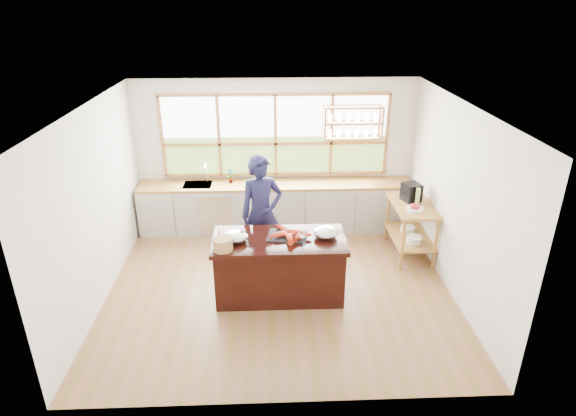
{
  "coord_description": "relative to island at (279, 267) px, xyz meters",
  "views": [
    {
      "loc": [
        -0.12,
        -6.1,
        4.0
      ],
      "look_at": [
        0.14,
        0.15,
        1.21
      ],
      "focal_mm": 30.0,
      "sensor_mm": 36.0,
      "label": 1
    }
  ],
  "objects": [
    {
      "name": "ground_plane",
      "position": [
        0.0,
        0.2,
        -0.45
      ],
      "size": [
        5.0,
        5.0,
        0.0
      ],
      "primitive_type": "plane",
      "color": "brown"
    },
    {
      "name": "fruit_bowl",
      "position": [
        2.14,
        0.86,
        0.49
      ],
      "size": [
        0.26,
        0.26,
        0.11
      ],
      "color": "white",
      "rests_on": "right_shelf_unit"
    },
    {
      "name": "island",
      "position": [
        0.0,
        0.0,
        0.0
      ],
      "size": [
        1.85,
        0.9,
        0.9
      ],
      "color": "black",
      "rests_on": "ground_plane"
    },
    {
      "name": "lobster_pile",
      "position": [
        0.14,
        0.03,
        0.5
      ],
      "size": [
        0.52,
        0.48,
        0.08
      ],
      "color": "red",
      "rests_on": "slate_board"
    },
    {
      "name": "mixing_bowl_left",
      "position": [
        -0.59,
        -0.03,
        0.51
      ],
      "size": [
        0.32,
        0.32,
        0.15
      ],
      "primitive_type": "ellipsoid",
      "color": "silver",
      "rests_on": "island"
    },
    {
      "name": "cook",
      "position": [
        -0.25,
        0.82,
        0.47
      ],
      "size": [
        0.77,
        0.62,
        1.84
      ],
      "primitive_type": "imported",
      "rotation": [
        0.0,
        0.0,
        0.3
      ],
      "color": "#161637",
      "rests_on": "ground_plane"
    },
    {
      "name": "wine_bottle",
      "position": [
        2.24,
        1.08,
        0.59
      ],
      "size": [
        0.08,
        0.08,
        0.29
      ],
      "primitive_type": "cylinder",
      "rotation": [
        0.0,
        0.0,
        -0.15
      ],
      "color": "#A7C159",
      "rests_on": "right_shelf_unit"
    },
    {
      "name": "parchment_roll",
      "position": [
        -0.79,
        0.12,
        0.49
      ],
      "size": [
        0.17,
        0.31,
        0.08
      ],
      "primitive_type": "cylinder",
      "rotation": [
        1.57,
        0.0,
        0.32
      ],
      "color": "silver",
      "rests_on": "island"
    },
    {
      "name": "back_counter",
      "position": [
        -0.02,
        2.14,
        0.0
      ],
      "size": [
        4.9,
        0.63,
        0.9
      ],
      "color": "#A9A59F",
      "rests_on": "ground_plane"
    },
    {
      "name": "cutting_board",
      "position": [
        -0.38,
        2.14,
        0.45
      ],
      "size": [
        0.43,
        0.35,
        0.01
      ],
      "primitive_type": "cube",
      "rotation": [
        0.0,
        0.0,
        -0.12
      ],
      "color": "#57B634",
      "rests_on": "back_counter"
    },
    {
      "name": "mixing_bowl_right",
      "position": [
        0.65,
        0.03,
        0.52
      ],
      "size": [
        0.34,
        0.34,
        0.16
      ],
      "primitive_type": "ellipsoid",
      "color": "silver",
      "rests_on": "island"
    },
    {
      "name": "right_shelf_unit",
      "position": [
        2.19,
        1.09,
        0.15
      ],
      "size": [
        0.62,
        1.1,
        0.9
      ],
      "color": "olive",
      "rests_on": "ground_plane"
    },
    {
      "name": "wine_glass",
      "position": [
        0.31,
        -0.21,
        0.61
      ],
      "size": [
        0.08,
        0.08,
        0.22
      ],
      "color": "silver",
      "rests_on": "island"
    },
    {
      "name": "room_shell",
      "position": [
        0.02,
        0.71,
        1.3
      ],
      "size": [
        5.02,
        4.52,
        2.71
      ],
      "color": "silver",
      "rests_on": "ground_plane"
    },
    {
      "name": "wicker_basket",
      "position": [
        -0.75,
        -0.28,
        0.53
      ],
      "size": [
        0.27,
        0.27,
        0.17
      ],
      "primitive_type": "cylinder",
      "color": "tan",
      "rests_on": "island"
    },
    {
      "name": "slate_board",
      "position": [
        0.12,
        0.06,
        0.45
      ],
      "size": [
        0.61,
        0.49,
        0.02
      ],
      "primitive_type": "cube",
      "rotation": [
        0.0,
        0.0,
        -0.18
      ],
      "color": "black",
      "rests_on": "island"
    },
    {
      "name": "potted_plant",
      "position": [
        -0.82,
        2.2,
        0.58
      ],
      "size": [
        0.17,
        0.14,
        0.27
      ],
      "primitive_type": "imported",
      "rotation": [
        0.0,
        0.0,
        0.29
      ],
      "color": "slate",
      "rests_on": "back_counter"
    },
    {
      "name": "espresso_machine",
      "position": [
        2.19,
        1.27,
        0.59
      ],
      "size": [
        0.33,
        0.34,
        0.29
      ],
      "primitive_type": "cube",
      "rotation": [
        0.0,
        0.0,
        0.32
      ],
      "color": "black",
      "rests_on": "right_shelf_unit"
    }
  ]
}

